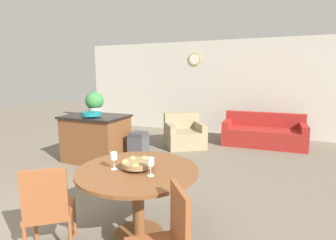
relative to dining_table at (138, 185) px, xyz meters
The scene contains 12 objects.
wall_back 5.55m from the dining_table, 96.96° to the left, with size 8.00×0.09×2.70m.
dining_table is the anchor object (origin of this frame).
dining_chair_near_left 0.87m from the dining_table, 137.90° to the right, with size 0.59×0.59×0.90m.
fruit_bowl 0.23m from the dining_table, 133.72° to the left, with size 0.33×0.33×0.10m.
wine_glass_left 0.39m from the dining_table, 154.87° to the right, with size 0.07×0.07×0.18m.
wine_glass_right 0.39m from the dining_table, 29.61° to the right, with size 0.07×0.07×0.18m.
kitchen_island 2.80m from the dining_table, 136.36° to the left, with size 1.21×0.88×0.92m.
teal_bowl 2.69m from the dining_table, 138.27° to the left, with size 0.37×0.37×0.09m.
potted_plant 3.10m from the dining_table, 135.65° to the left, with size 0.37×0.37×0.45m.
trash_bin 2.39m from the dining_table, 118.82° to the left, with size 0.32×0.31×0.62m.
couch 4.61m from the dining_table, 76.97° to the left, with size 1.94×0.93×0.78m.
armchair 3.72m from the dining_table, 101.46° to the left, with size 1.20×1.19×0.79m.
Camera 1 is at (1.94, -1.39, 1.72)m, focal length 28.00 mm.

